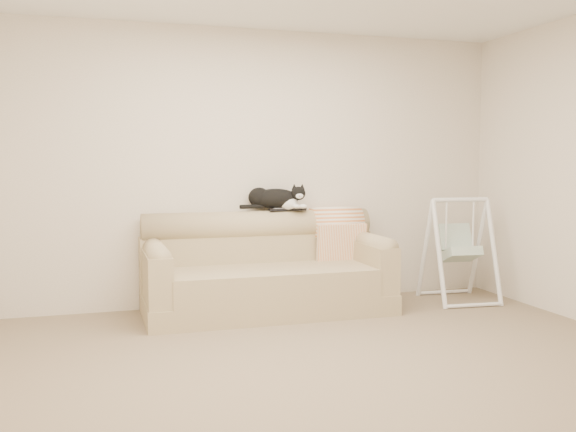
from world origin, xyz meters
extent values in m
plane|color=brown|center=(0.00, 0.00, 0.00)|extent=(5.00, 5.00, 0.00)
cube|color=beige|center=(0.00, 2.00, 1.30)|extent=(5.00, 0.04, 2.60)
cube|color=beige|center=(0.00, -2.00, 1.30)|extent=(5.00, 0.04, 2.60)
cube|color=tan|center=(0.04, 1.53, 0.09)|extent=(2.20, 0.90, 0.18)
cube|color=tan|center=(0.04, 1.42, 0.30)|extent=(1.80, 0.68, 0.24)
cube|color=tan|center=(0.04, 1.87, 0.43)|extent=(2.20, 0.22, 0.50)
cylinder|color=tan|center=(0.04, 1.87, 0.76)|extent=(2.16, 0.28, 0.28)
cube|color=tan|center=(-0.95, 1.53, 0.39)|extent=(0.20, 0.88, 0.42)
cylinder|color=tan|center=(-0.95, 1.53, 0.60)|extent=(0.18, 0.84, 0.18)
cube|color=tan|center=(1.03, 1.53, 0.39)|extent=(0.20, 0.88, 0.42)
cylinder|color=tan|center=(1.03, 1.53, 0.60)|extent=(0.18, 0.84, 0.18)
cube|color=black|center=(0.22, 1.83, 0.91)|extent=(0.18, 0.07, 0.02)
cube|color=gray|center=(0.22, 1.83, 0.92)|extent=(0.10, 0.05, 0.01)
cube|color=black|center=(0.41, 1.82, 0.91)|extent=(0.17, 0.11, 0.02)
ellipsoid|color=black|center=(0.21, 1.88, 1.01)|extent=(0.48, 0.31, 0.19)
ellipsoid|color=black|center=(0.06, 1.93, 1.02)|extent=(0.24, 0.23, 0.19)
ellipsoid|color=white|center=(0.32, 1.82, 0.97)|extent=(0.19, 0.15, 0.13)
ellipsoid|color=black|center=(0.41, 1.79, 1.06)|extent=(0.17, 0.17, 0.13)
ellipsoid|color=white|center=(0.40, 1.73, 1.04)|extent=(0.08, 0.07, 0.05)
sphere|color=#BF7272|center=(0.39, 1.71, 1.04)|extent=(0.02, 0.02, 0.02)
cone|color=black|center=(0.37, 1.81, 1.12)|extent=(0.05, 0.06, 0.06)
cone|color=black|center=(0.44, 1.79, 1.12)|extent=(0.08, 0.08, 0.06)
sphere|color=#A88530|center=(0.37, 1.74, 1.07)|extent=(0.02, 0.02, 0.02)
sphere|color=#A88530|center=(0.42, 1.73, 1.07)|extent=(0.02, 0.02, 0.02)
ellipsoid|color=white|center=(0.38, 1.76, 0.94)|extent=(0.10, 0.12, 0.04)
ellipsoid|color=white|center=(0.43, 1.75, 0.94)|extent=(0.10, 0.12, 0.04)
cylinder|color=black|center=(-0.02, 1.87, 0.94)|extent=(0.24, 0.07, 0.04)
cylinder|color=orange|center=(0.81, 1.87, 0.76)|extent=(0.49, 0.33, 0.33)
cube|color=orange|center=(0.81, 1.70, 0.56)|extent=(0.49, 0.09, 0.42)
cylinder|color=white|center=(1.66, 1.35, 0.50)|extent=(0.07, 0.35, 1.00)
cylinder|color=white|center=(1.68, 1.66, 0.50)|extent=(0.07, 0.35, 1.00)
cylinder|color=white|center=(2.23, 1.30, 0.50)|extent=(0.07, 0.35, 1.00)
cylinder|color=white|center=(2.25, 1.61, 0.50)|extent=(0.07, 0.35, 1.00)
cylinder|color=white|center=(1.96, 1.48, 0.99)|extent=(0.57, 0.09, 0.04)
cylinder|color=white|center=(1.93, 1.17, 0.02)|extent=(0.57, 0.08, 0.04)
cylinder|color=white|center=(1.98, 1.79, 0.02)|extent=(0.57, 0.08, 0.04)
cube|color=white|center=(1.95, 1.45, 0.46)|extent=(0.35, 0.32, 0.19)
cube|color=white|center=(1.96, 1.58, 0.62)|extent=(0.34, 0.18, 0.27)
cylinder|color=white|center=(1.81, 1.49, 0.75)|extent=(0.02, 0.02, 0.47)
cylinder|color=white|center=(2.10, 1.47, 0.75)|extent=(0.02, 0.02, 0.47)
camera|label=1|loc=(-1.46, -3.94, 1.37)|focal=40.00mm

